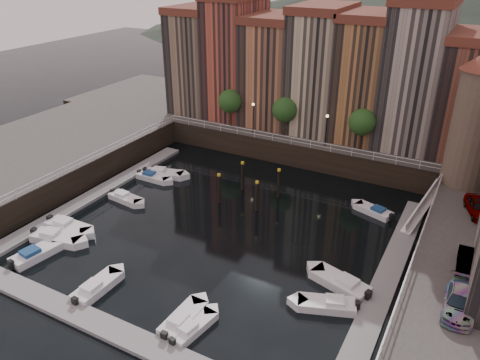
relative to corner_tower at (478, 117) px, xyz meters
The scene contains 29 objects.
ground 26.72m from the corner_tower, 144.06° to the right, with size 200.00×200.00×0.00m, color black.
quay_far 24.65m from the corner_tower, 150.10° to the left, with size 80.00×20.00×3.00m, color black.
quay_left 51.50m from the corner_tower, 161.03° to the right, with size 20.00×36.00×3.00m, color black.
dock_left 40.63m from the corner_tower, 156.82° to the right, with size 2.00×28.00×0.35m, color gray.
dock_right 18.84m from the corner_tower, 103.78° to the right, with size 2.00×28.00×0.35m, color gray.
dock_near 38.63m from the corner_tower, 122.41° to the right, with size 30.00×2.00×0.35m, color gray.
mountains 97.26m from the corner_tower, 100.84° to the left, with size 145.00×100.00×18.00m.
far_terrace 18.98m from the corner_tower, 151.66° to the left, with size 48.70×10.30×17.50m.
corner_tower is the anchor object (origin of this frame).
promenade_trees 21.95m from the corner_tower, behind, with size 21.20×3.20×5.20m.
street_lamps 21.60m from the corner_tower, behind, with size 10.36×0.36×4.18m.
railings 23.10m from the corner_tower, 154.32° to the right, with size 36.08×34.04×0.52m.
gangway 9.86m from the corner_tower, 122.80° to the right, with size 2.78×8.32×3.73m.
mooring_pilings 23.92m from the corner_tower, 156.39° to the right, with size 5.50×4.58×3.78m.
boat_left_0 42.38m from the corner_tower, 142.56° to the right, with size 5.35×2.84×1.20m.
boat_left_1 41.69m from the corner_tower, 145.23° to the right, with size 5.15×1.93×1.18m.
boat_left_2 37.30m from the corner_tower, 154.08° to the right, with size 4.46×2.06×1.01m.
boat_left_3 35.88m from the corner_tower, 163.12° to the right, with size 4.45×1.63×1.02m.
boat_left_4 34.98m from the corner_tower, 164.89° to the right, with size 5.18×3.12×1.16m.
boat_right_1 24.80m from the corner_tower, 107.95° to the right, with size 4.78×3.12×1.08m.
boat_right_2 22.22m from the corner_tower, 110.21° to the right, with size 5.40×3.28×1.21m.
boat_right_4 13.54m from the corner_tower, 144.04° to the right, with size 4.33×2.73×0.97m.
boat_near_0 43.68m from the corner_tower, 139.37° to the right, with size 2.48×5.12×1.15m.
boat_near_1 38.74m from the corner_tower, 130.20° to the right, with size 1.79×4.78×1.10m.
boat_near_2 33.96m from the corner_tower, 119.43° to the right, with size 1.76×4.61×1.05m.
boat_near_3 33.77m from the corner_tower, 117.46° to the right, with size 2.15×4.33×0.97m.
car_a 9.33m from the corner_tower, 74.24° to the right, with size 1.77×4.41×1.50m, color gray.
car_b 17.41m from the corner_tower, 83.95° to the right, with size 1.38×3.95×1.30m, color gray.
car_c 22.14m from the corner_tower, 85.49° to the right, with size 1.99×4.89×1.42m, color gray.
Camera 1 is at (20.40, -35.05, 24.85)m, focal length 35.00 mm.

